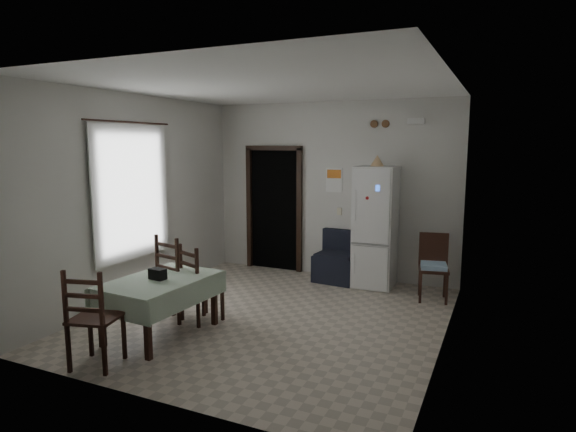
# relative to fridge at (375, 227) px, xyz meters

# --- Properties ---
(ground) EXTENTS (4.50, 4.50, 0.00)m
(ground) POSITION_rel_fridge_xyz_m (-0.84, -1.93, -0.94)
(ground) COLOR #BBAC98
(ground) RESTS_ON ground
(ceiling) EXTENTS (4.20, 4.50, 0.02)m
(ceiling) POSITION_rel_fridge_xyz_m (-0.84, -1.93, 1.96)
(ceiling) COLOR white
(ceiling) RESTS_ON ground
(wall_back) EXTENTS (4.20, 0.02, 2.90)m
(wall_back) POSITION_rel_fridge_xyz_m (-0.84, 0.32, 0.51)
(wall_back) COLOR silver
(wall_back) RESTS_ON ground
(wall_front) EXTENTS (4.20, 0.02, 2.90)m
(wall_front) POSITION_rel_fridge_xyz_m (-0.84, -4.18, 0.51)
(wall_front) COLOR silver
(wall_front) RESTS_ON ground
(wall_left) EXTENTS (0.02, 4.50, 2.90)m
(wall_left) POSITION_rel_fridge_xyz_m (-2.94, -1.93, 0.51)
(wall_left) COLOR silver
(wall_left) RESTS_ON ground
(wall_right) EXTENTS (0.02, 4.50, 2.90)m
(wall_right) POSITION_rel_fridge_xyz_m (1.26, -1.93, 0.51)
(wall_right) COLOR silver
(wall_right) RESTS_ON ground
(doorway) EXTENTS (1.06, 0.52, 2.22)m
(doorway) POSITION_rel_fridge_xyz_m (-1.89, 0.52, 0.12)
(doorway) COLOR black
(doorway) RESTS_ON ground
(window_recess) EXTENTS (0.10, 1.20, 1.60)m
(window_recess) POSITION_rel_fridge_xyz_m (-2.99, -2.13, 0.61)
(window_recess) COLOR silver
(window_recess) RESTS_ON ground
(curtain) EXTENTS (0.02, 1.45, 1.85)m
(curtain) POSITION_rel_fridge_xyz_m (-2.88, -2.13, 0.61)
(curtain) COLOR silver
(curtain) RESTS_ON ground
(curtain_rod) EXTENTS (0.02, 1.60, 0.02)m
(curtain_rod) POSITION_rel_fridge_xyz_m (-2.87, -2.13, 1.56)
(curtain_rod) COLOR black
(curtain_rod) RESTS_ON ground
(calendar) EXTENTS (0.28, 0.02, 0.40)m
(calendar) POSITION_rel_fridge_xyz_m (-0.79, 0.31, 0.68)
(calendar) COLOR white
(calendar) RESTS_ON ground
(calendar_image) EXTENTS (0.24, 0.01, 0.14)m
(calendar_image) POSITION_rel_fridge_xyz_m (-0.79, 0.30, 0.78)
(calendar_image) COLOR orange
(calendar_image) RESTS_ON ground
(light_switch) EXTENTS (0.08, 0.02, 0.12)m
(light_switch) POSITION_rel_fridge_xyz_m (-0.69, 0.31, 0.16)
(light_switch) COLOR beige
(light_switch) RESTS_ON ground
(vent_left) EXTENTS (0.12, 0.03, 0.12)m
(vent_left) POSITION_rel_fridge_xyz_m (-0.14, 0.30, 1.58)
(vent_left) COLOR brown
(vent_left) RESTS_ON ground
(vent_right) EXTENTS (0.12, 0.03, 0.12)m
(vent_right) POSITION_rel_fridge_xyz_m (0.04, 0.30, 1.58)
(vent_right) COLOR brown
(vent_right) RESTS_ON ground
(emergency_light) EXTENTS (0.25, 0.07, 0.09)m
(emergency_light) POSITION_rel_fridge_xyz_m (0.51, 0.28, 1.61)
(emergency_light) COLOR white
(emergency_light) RESTS_ON ground
(fridge) EXTENTS (0.61, 0.61, 1.87)m
(fridge) POSITION_rel_fridge_xyz_m (0.00, 0.00, 0.00)
(fridge) COLOR white
(fridge) RESTS_ON ground
(tan_cone) EXTENTS (0.21, 0.21, 0.17)m
(tan_cone) POSITION_rel_fridge_xyz_m (-0.00, 0.02, 1.02)
(tan_cone) COLOR tan
(tan_cone) RESTS_ON fridge
(navy_seat) EXTENTS (0.72, 0.70, 0.81)m
(navy_seat) POSITION_rel_fridge_xyz_m (-0.61, 0.00, -0.53)
(navy_seat) COLOR black
(navy_seat) RESTS_ON ground
(corner_chair) EXTENTS (0.48, 0.48, 0.94)m
(corner_chair) POSITION_rel_fridge_xyz_m (0.94, -0.37, -0.46)
(corner_chair) COLOR black
(corner_chair) RESTS_ON ground
(dining_table) EXTENTS (0.95, 1.36, 0.68)m
(dining_table) POSITION_rel_fridge_xyz_m (-1.75, -2.98, -0.60)
(dining_table) COLOR #A0B69B
(dining_table) RESTS_ON ground
(black_bag) EXTENTS (0.20, 0.14, 0.12)m
(black_bag) POSITION_rel_fridge_xyz_m (-1.76, -3.01, -0.20)
(black_bag) COLOR black
(black_bag) RESTS_ON dining_table
(dining_chair_far_left) EXTENTS (0.56, 0.56, 1.09)m
(dining_chair_far_left) POSITION_rel_fridge_xyz_m (-1.91, -2.40, -0.39)
(dining_chair_far_left) COLOR black
(dining_chair_far_left) RESTS_ON ground
(dining_chair_far_right) EXTENTS (0.55, 0.55, 0.98)m
(dining_chair_far_right) POSITION_rel_fridge_xyz_m (-1.60, -2.39, -0.44)
(dining_chair_far_right) COLOR black
(dining_chair_far_right) RESTS_ON ground
(dining_chair_near_head) EXTENTS (0.54, 0.54, 1.02)m
(dining_chair_near_head) POSITION_rel_fridge_xyz_m (-1.83, -3.88, -0.42)
(dining_chair_near_head) COLOR black
(dining_chair_near_head) RESTS_ON ground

